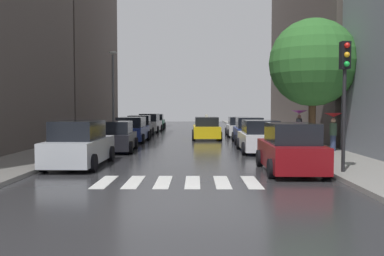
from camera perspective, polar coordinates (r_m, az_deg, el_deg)
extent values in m
cube|color=#2C2C2E|center=(33.49, -0.38, -1.14)|extent=(28.00, 72.00, 0.04)
cube|color=gray|center=(34.22, -11.33, -0.95)|extent=(3.00, 72.00, 0.15)
cube|color=gray|center=(34.01, 10.64, -0.97)|extent=(3.00, 72.00, 0.15)
cube|color=silver|center=(12.99, -12.01, -7.31)|extent=(0.45, 2.20, 0.01)
cube|color=silver|center=(12.82, -8.05, -7.41)|extent=(0.45, 2.20, 0.01)
cube|color=silver|center=(12.72, -4.00, -7.47)|extent=(0.45, 2.20, 0.01)
cube|color=silver|center=(12.68, 0.09, -7.50)|extent=(0.45, 2.20, 0.01)
cube|color=silver|center=(12.71, 4.19, -7.48)|extent=(0.45, 2.20, 0.01)
cube|color=silver|center=(12.79, 8.25, -7.43)|extent=(0.45, 2.20, 0.01)
cube|color=#564C47|center=(39.54, -16.96, 14.16)|extent=(6.00, 15.73, 20.30)
cube|color=#564C47|center=(33.81, 19.08, 13.20)|extent=(6.00, 18.96, 16.94)
cube|color=#B2B7BF|center=(16.71, -15.25, -2.99)|extent=(1.80, 4.54, 0.88)
cube|color=black|center=(16.43, -15.50, -0.28)|extent=(1.57, 2.50, 0.72)
cylinder|color=black|center=(18.42, -16.60, -3.41)|extent=(0.22, 0.64, 0.64)
cylinder|color=black|center=(17.97, -11.18, -3.50)|extent=(0.22, 0.64, 0.64)
cylinder|color=black|center=(15.61, -19.90, -4.56)|extent=(0.22, 0.64, 0.64)
cylinder|color=black|center=(15.08, -13.57, -4.72)|extent=(0.22, 0.64, 0.64)
cube|color=black|center=(21.89, -10.69, -1.74)|extent=(2.13, 4.10, 0.77)
cube|color=black|center=(21.65, -10.79, 0.08)|extent=(1.81, 2.28, 0.63)
cylinder|color=black|center=(23.37, -12.56, -2.07)|extent=(0.25, 0.65, 0.64)
cylinder|color=black|center=(23.10, -7.83, -2.08)|extent=(0.25, 0.65, 0.64)
cylinder|color=black|center=(20.78, -13.87, -2.68)|extent=(0.25, 0.65, 0.64)
cylinder|color=black|center=(20.48, -8.55, -2.71)|extent=(0.25, 0.65, 0.64)
cube|color=navy|center=(28.05, -8.33, -0.69)|extent=(1.85, 4.76, 0.82)
cube|color=black|center=(27.78, -8.41, 0.81)|extent=(1.62, 2.62, 0.67)
cylinder|color=black|center=(29.77, -9.60, -1.01)|extent=(0.22, 0.64, 0.64)
cylinder|color=black|center=(29.49, -6.08, -1.02)|extent=(0.22, 0.64, 0.64)
cylinder|color=black|center=(26.69, -10.80, -1.46)|extent=(0.22, 0.64, 0.64)
cylinder|color=black|center=(26.39, -6.88, -1.47)|extent=(0.22, 0.64, 0.64)
cube|color=black|center=(33.40, -7.24, -0.12)|extent=(2.06, 4.69, 0.83)
cube|color=black|center=(33.14, -7.29, 1.15)|extent=(1.74, 2.61, 0.68)
cylinder|color=black|center=(35.02, -8.52, -0.44)|extent=(0.25, 0.65, 0.64)
cylinder|color=black|center=(34.86, -5.49, -0.44)|extent=(0.25, 0.65, 0.64)
cylinder|color=black|center=(32.00, -9.14, -0.75)|extent=(0.25, 0.65, 0.64)
cylinder|color=black|center=(31.82, -5.83, -0.74)|extent=(0.25, 0.65, 0.64)
cube|color=silver|center=(39.17, -5.86, 0.33)|extent=(2.00, 4.38, 0.85)
cube|color=black|center=(38.93, -5.92, 1.46)|extent=(1.70, 2.43, 0.70)
cylinder|color=black|center=(40.73, -6.83, 0.02)|extent=(0.25, 0.65, 0.64)
cylinder|color=black|center=(40.46, -4.28, 0.01)|extent=(0.25, 0.65, 0.64)
cylinder|color=black|center=(37.93, -7.55, -0.19)|extent=(0.25, 0.65, 0.64)
cylinder|color=black|center=(37.64, -4.81, -0.20)|extent=(0.25, 0.65, 0.64)
cube|color=#0C4C2D|center=(45.19, -5.02, 0.62)|extent=(1.92, 4.44, 0.79)
cube|color=black|center=(44.95, -5.05, 1.52)|extent=(1.64, 2.46, 0.65)
cylinder|color=black|center=(46.71, -6.00, 0.37)|extent=(0.24, 0.65, 0.64)
cylinder|color=black|center=(46.60, -3.81, 0.38)|extent=(0.24, 0.65, 0.64)
cylinder|color=black|center=(43.83, -6.32, 0.22)|extent=(0.24, 0.65, 0.64)
cylinder|color=black|center=(43.71, -3.98, 0.22)|extent=(0.24, 0.65, 0.64)
cube|color=maroon|center=(15.02, 13.43, -3.64)|extent=(1.84, 4.24, 0.86)
cube|color=black|center=(14.75, 13.63, -0.70)|extent=(1.60, 2.35, 0.71)
cylinder|color=black|center=(16.26, 9.36, -4.14)|extent=(0.23, 0.64, 0.64)
cylinder|color=black|center=(16.60, 15.43, -4.06)|extent=(0.23, 0.64, 0.64)
cylinder|color=black|center=(13.54, 10.95, -5.54)|extent=(0.23, 0.64, 0.64)
cylinder|color=black|center=(13.93, 18.17, -5.40)|extent=(0.23, 0.64, 0.64)
cube|color=silver|center=(21.42, 9.33, -1.77)|extent=(1.89, 4.22, 0.81)
cube|color=black|center=(21.16, 9.43, 0.17)|extent=(1.66, 2.32, 0.66)
cylinder|color=black|center=(22.70, 6.48, -2.16)|extent=(0.22, 0.64, 0.64)
cylinder|color=black|center=(22.95, 11.12, -2.14)|extent=(0.22, 0.64, 0.64)
cylinder|color=black|center=(19.95, 7.25, -2.85)|extent=(0.22, 0.64, 0.64)
cylinder|color=black|center=(20.24, 12.51, -2.81)|extent=(0.22, 0.64, 0.64)
cube|color=navy|center=(26.83, 7.86, -0.84)|extent=(1.87, 4.13, 0.82)
cube|color=black|center=(26.59, 7.92, 0.73)|extent=(1.62, 2.29, 0.67)
cylinder|color=black|center=(28.11, 5.77, -1.21)|extent=(0.23, 0.64, 0.64)
cylinder|color=black|center=(28.29, 9.37, -1.21)|extent=(0.23, 0.64, 0.64)
cylinder|color=black|center=(25.43, 6.18, -1.63)|extent=(0.23, 0.64, 0.64)
cylinder|color=black|center=(25.62, 10.15, -1.62)|extent=(0.23, 0.64, 0.64)
cube|color=silver|center=(33.03, 6.53, -0.21)|extent=(1.88, 4.12, 0.76)
cube|color=black|center=(32.79, 6.57, 0.98)|extent=(1.64, 2.27, 0.62)
cylinder|color=black|center=(34.32, 4.80, -0.48)|extent=(0.23, 0.64, 0.64)
cylinder|color=black|center=(34.48, 7.84, -0.49)|extent=(0.23, 0.64, 0.64)
cylinder|color=black|center=(31.62, 5.10, -0.76)|extent=(0.23, 0.64, 0.64)
cylinder|color=black|center=(31.80, 8.39, -0.76)|extent=(0.23, 0.64, 0.64)
cube|color=yellow|center=(29.91, 1.99, -0.47)|extent=(1.92, 4.40, 0.80)
cube|color=black|center=(29.66, 2.01, 0.91)|extent=(1.66, 2.43, 0.65)
cube|color=#F2EDCC|center=(29.65, 2.01, 1.71)|extent=(0.21, 0.36, 0.18)
cylinder|color=black|center=(31.34, 0.20, -0.78)|extent=(0.23, 0.64, 0.64)
cylinder|color=black|center=(31.41, 3.58, -0.78)|extent=(0.23, 0.64, 0.64)
cylinder|color=black|center=(28.46, 0.25, -1.15)|extent=(0.23, 0.64, 0.64)
cylinder|color=black|center=(28.54, 3.96, -1.14)|extent=(0.23, 0.64, 0.64)
cylinder|color=gray|center=(26.85, 14.60, -0.97)|extent=(0.28, 0.28, 0.81)
cylinder|color=black|center=(26.81, 14.61, 0.59)|extent=(0.36, 0.36, 0.64)
sphere|color=tan|center=(26.80, 14.63, 1.55)|extent=(0.25, 0.25, 0.25)
cone|color=#8C1E8C|center=(26.80, 14.63, 2.17)|extent=(1.00, 1.00, 0.20)
cylinder|color=#333338|center=(26.80, 14.62, 1.38)|extent=(0.02, 0.02, 0.74)
cylinder|color=navy|center=(21.61, 18.96, -1.98)|extent=(0.28, 0.28, 0.77)
cylinder|color=#38513D|center=(21.57, 18.98, -0.16)|extent=(0.36, 0.36, 0.61)
sphere|color=tan|center=(21.55, 19.00, 0.96)|extent=(0.24, 0.24, 0.24)
cone|color=red|center=(21.55, 19.01, 1.72)|extent=(0.95, 0.95, 0.20)
cylinder|color=#333338|center=(21.55, 19.00, 0.78)|extent=(0.02, 0.02, 0.71)
cylinder|color=#513823|center=(21.48, 16.30, 0.40)|extent=(0.36, 0.36, 2.54)
sphere|color=#316D2D|center=(21.58, 16.41, 8.69)|extent=(4.35, 4.35, 4.35)
cylinder|color=black|center=(14.50, 20.30, 0.95)|extent=(0.12, 0.12, 3.40)
cube|color=black|center=(14.60, 20.44, 9.42)|extent=(0.30, 0.30, 0.90)
sphere|color=red|center=(14.47, 20.71, 10.67)|extent=(0.18, 0.18, 0.18)
sphere|color=#F2A519|center=(14.43, 20.69, 9.49)|extent=(0.18, 0.18, 0.18)
sphere|color=green|center=(14.40, 20.67, 8.31)|extent=(0.18, 0.18, 0.18)
cylinder|color=#595B60|center=(30.85, -10.88, 4.39)|extent=(0.16, 0.16, 6.02)
ellipsoid|color=beige|center=(31.10, -10.93, 10.22)|extent=(0.60, 0.28, 0.24)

